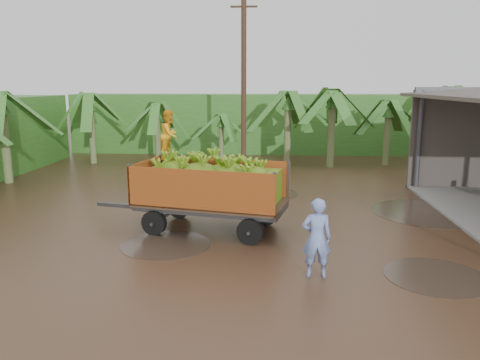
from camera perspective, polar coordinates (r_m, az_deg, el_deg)
ground at (r=14.19m, az=6.39°, el=-5.76°), size 100.00×100.00×0.00m
hedge_north at (r=29.66m, az=1.23°, el=6.94°), size 22.00×3.00×3.60m
banana_trailer at (r=13.58m, az=-3.65°, el=-0.84°), size 6.03×2.96×3.47m
man_blue at (r=10.50m, az=9.32°, el=-6.97°), size 0.66×0.44×1.80m
utility_pole at (r=21.73m, az=0.45°, el=11.43°), size 1.20×0.24×8.19m
banana_plants at (r=21.14m, az=-6.63°, el=5.21°), size 24.18×20.34×4.19m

